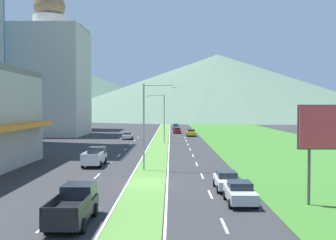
{
  "coord_description": "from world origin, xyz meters",
  "views": [
    {
      "loc": [
        2.07,
        -33.98,
        6.73
      ],
      "look_at": [
        1.48,
        44.47,
        4.06
      ],
      "focal_mm": 41.67,
      "sensor_mm": 36.0,
      "label": 1
    }
  ],
  "objects_px": {
    "billboard_roadside": "(335,131)",
    "car_2": "(177,130)",
    "car_5": "(240,193)",
    "pickup_truck_1": "(74,206)",
    "car_0": "(227,180)",
    "car_3": "(176,127)",
    "street_lamp_mid": "(162,115)",
    "car_6": "(176,126)",
    "pickup_truck_0": "(95,157)",
    "car_4": "(128,136)",
    "street_lamp_near": "(148,120)",
    "car_1": "(191,133)"
  },
  "relations": [
    {
      "from": "car_0",
      "to": "street_lamp_mid",
      "type": "bearing_deg",
      "value": -171.31
    },
    {
      "from": "street_lamp_near",
      "to": "car_5",
      "type": "height_order",
      "value": "street_lamp_near"
    },
    {
      "from": "pickup_truck_0",
      "to": "car_1",
      "type": "bearing_deg",
      "value": -16.71
    },
    {
      "from": "car_3",
      "to": "car_0",
      "type": "bearing_deg",
      "value": 2.2
    },
    {
      "from": "car_2",
      "to": "car_5",
      "type": "bearing_deg",
      "value": 2.57
    },
    {
      "from": "pickup_truck_1",
      "to": "car_1",
      "type": "bearing_deg",
      "value": -8.76
    },
    {
      "from": "car_2",
      "to": "car_6",
      "type": "bearing_deg",
      "value": -179.87
    },
    {
      "from": "car_1",
      "to": "car_5",
      "type": "bearing_deg",
      "value": 0.18
    },
    {
      "from": "pickup_truck_0",
      "to": "pickup_truck_1",
      "type": "distance_m",
      "value": 22.23
    },
    {
      "from": "car_5",
      "to": "car_2",
      "type": "bearing_deg",
      "value": -177.43
    },
    {
      "from": "car_5",
      "to": "car_0",
      "type": "bearing_deg",
      "value": -176.7
    },
    {
      "from": "street_lamp_near",
      "to": "car_3",
      "type": "bearing_deg",
      "value": 87.04
    },
    {
      "from": "street_lamp_mid",
      "to": "car_6",
      "type": "xyz_separation_m",
      "value": [
        3.19,
        48.36,
        -4.47
      ]
    },
    {
      "from": "street_lamp_near",
      "to": "car_6",
      "type": "distance_m",
      "value": 79.76
    },
    {
      "from": "car_3",
      "to": "pickup_truck_0",
      "type": "bearing_deg",
      "value": -8.24
    },
    {
      "from": "car_4",
      "to": "car_5",
      "type": "relative_size",
      "value": 1.03
    },
    {
      "from": "car_0",
      "to": "car_3",
      "type": "xyz_separation_m",
      "value": [
        -3.18,
        82.63,
        -0.02
      ]
    },
    {
      "from": "pickup_truck_0",
      "to": "car_4",
      "type": "bearing_deg",
      "value": 0.31
    },
    {
      "from": "car_1",
      "to": "pickup_truck_1",
      "type": "bearing_deg",
      "value": -8.76
    },
    {
      "from": "street_lamp_near",
      "to": "pickup_truck_0",
      "type": "relative_size",
      "value": 1.69
    },
    {
      "from": "car_1",
      "to": "car_2",
      "type": "xyz_separation_m",
      "value": [
        -3.02,
        9.59,
        -0.06
      ]
    },
    {
      "from": "street_lamp_mid",
      "to": "pickup_truck_0",
      "type": "relative_size",
      "value": 1.66
    },
    {
      "from": "street_lamp_mid",
      "to": "car_0",
      "type": "distance_m",
      "value": 41.25
    },
    {
      "from": "street_lamp_near",
      "to": "car_5",
      "type": "relative_size",
      "value": 2.25
    },
    {
      "from": "billboard_roadside",
      "to": "car_0",
      "type": "relative_size",
      "value": 1.65
    },
    {
      "from": "billboard_roadside",
      "to": "car_1",
      "type": "bearing_deg",
      "value": 95.91
    },
    {
      "from": "billboard_roadside",
      "to": "car_2",
      "type": "distance_m",
      "value": 72.87
    },
    {
      "from": "car_3",
      "to": "pickup_truck_0",
      "type": "xyz_separation_m",
      "value": [
        -10.08,
        -69.6,
        0.25
      ]
    },
    {
      "from": "car_4",
      "to": "car_5",
      "type": "xyz_separation_m",
      "value": [
        13.72,
        -53.34,
        0.04
      ]
    },
    {
      "from": "street_lamp_near",
      "to": "car_3",
      "type": "xyz_separation_m",
      "value": [
        3.78,
        73.27,
        -4.59
      ]
    },
    {
      "from": "car_0",
      "to": "car_6",
      "type": "height_order",
      "value": "car_6"
    },
    {
      "from": "car_1",
      "to": "billboard_roadside",
      "type": "bearing_deg",
      "value": 5.91
    },
    {
      "from": "car_5",
      "to": "pickup_truck_1",
      "type": "xyz_separation_m",
      "value": [
        -10.44,
        -4.42,
        0.2
      ]
    },
    {
      "from": "car_4",
      "to": "car_5",
      "type": "distance_m",
      "value": 55.07
    },
    {
      "from": "street_lamp_mid",
      "to": "billboard_roadside",
      "type": "relative_size",
      "value": 1.31
    },
    {
      "from": "billboard_roadside",
      "to": "pickup_truck_0",
      "type": "xyz_separation_m",
      "value": [
        -19.8,
        18.13,
        -4.09
      ]
    },
    {
      "from": "car_2",
      "to": "pickup_truck_0",
      "type": "height_order",
      "value": "pickup_truck_0"
    },
    {
      "from": "street_lamp_near",
      "to": "car_2",
      "type": "distance_m",
      "value": 57.97
    },
    {
      "from": "car_1",
      "to": "car_3",
      "type": "bearing_deg",
      "value": -172.66
    },
    {
      "from": "street_lamp_mid",
      "to": "car_3",
      "type": "xyz_separation_m",
      "value": [
        3.01,
        42.09,
        -4.51
      ]
    },
    {
      "from": "car_2",
      "to": "street_lamp_near",
      "type": "bearing_deg",
      "value": -3.98
    },
    {
      "from": "car_1",
      "to": "car_3",
      "type": "relative_size",
      "value": 1.12
    },
    {
      "from": "street_lamp_mid",
      "to": "car_5",
      "type": "height_order",
      "value": "street_lamp_mid"
    },
    {
      "from": "car_5",
      "to": "street_lamp_near",
      "type": "bearing_deg",
      "value": -152.58
    },
    {
      "from": "street_lamp_mid",
      "to": "car_1",
      "type": "relative_size",
      "value": 1.95
    },
    {
      "from": "street_lamp_near",
      "to": "car_6",
      "type": "xyz_separation_m",
      "value": [
        3.96,
        79.53,
        -4.55
      ]
    },
    {
      "from": "street_lamp_near",
      "to": "pickup_truck_0",
      "type": "height_order",
      "value": "street_lamp_near"
    },
    {
      "from": "car_2",
      "to": "street_lamp_mid",
      "type": "bearing_deg",
      "value": -6.97
    },
    {
      "from": "billboard_roadside",
      "to": "car_1",
      "type": "relative_size",
      "value": 1.49
    },
    {
      "from": "car_3",
      "to": "pickup_truck_1",
      "type": "xyz_separation_m",
      "value": [
        -6.99,
        -91.62,
        0.25
      ]
    }
  ]
}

